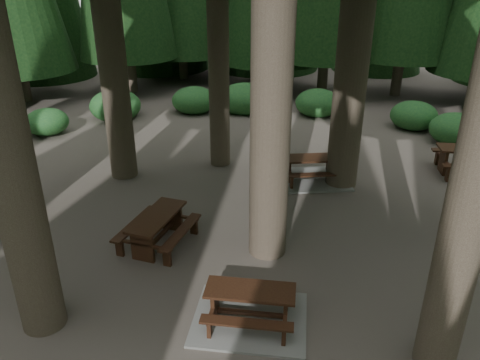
% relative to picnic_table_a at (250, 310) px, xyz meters
% --- Properties ---
extents(ground, '(80.00, 80.00, 0.00)m').
position_rel_picnic_table_a_xyz_m(ground, '(-0.85, 2.16, -0.23)').
color(ground, '#504741').
rests_on(ground, ground).
extents(picnic_table_a, '(2.18, 1.84, 0.70)m').
position_rel_picnic_table_a_xyz_m(picnic_table_a, '(0.00, 0.00, 0.00)').
color(picnic_table_a, gray).
rests_on(picnic_table_a, ground).
extents(picnic_table_b, '(1.63, 1.93, 0.77)m').
position_rel_picnic_table_a_xyz_m(picnic_table_b, '(-2.57, 2.10, 0.28)').
color(picnic_table_b, black).
rests_on(picnic_table_b, ground).
extents(picnic_table_c, '(2.63, 2.38, 0.75)m').
position_rel_picnic_table_a_xyz_m(picnic_table_c, '(0.64, 6.43, 0.02)').
color(picnic_table_c, gray).
rests_on(picnic_table_c, ground).
extents(picnic_table_d, '(2.09, 1.73, 0.86)m').
position_rel_picnic_table_a_xyz_m(picnic_table_d, '(5.43, 7.92, 0.34)').
color(picnic_table_d, black).
rests_on(picnic_table_d, ground).
extents(shrub_ring, '(23.86, 24.64, 1.49)m').
position_rel_picnic_table_a_xyz_m(shrub_ring, '(-0.14, 2.91, 0.17)').
color(shrub_ring, '#1F5B2E').
rests_on(shrub_ring, ground).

